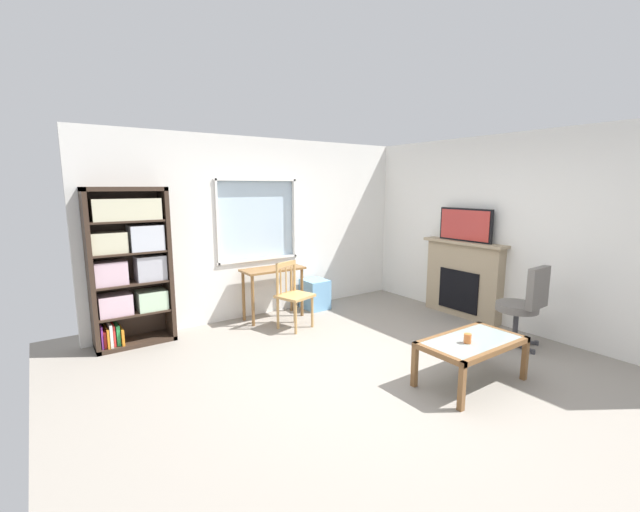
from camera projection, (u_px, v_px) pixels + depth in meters
ground at (371, 371)px, 4.30m from camera, size 5.89×5.94×0.02m
wall_back_with_window at (261, 229)px, 6.08m from camera, size 4.89×0.15×2.60m
wall_right at (512, 232)px, 5.49m from camera, size 0.12×5.14×2.60m
bookshelf at (129, 261)px, 4.87m from camera, size 0.90×0.38×1.90m
desk_under_window at (273, 278)px, 5.91m from camera, size 0.90×0.40×0.74m
wooden_chair at (293, 294)px, 5.53m from camera, size 0.52×0.50×0.90m
plastic_drawer_unit at (315, 294)px, 6.45m from camera, size 0.35×0.40×0.46m
fireplace at (463, 279)px, 6.03m from camera, size 0.26×1.29×1.12m
tv at (465, 225)px, 5.88m from camera, size 0.06×0.85×0.48m
office_chair at (525, 303)px, 4.82m from camera, size 0.57×0.58×1.00m
coffee_table at (472, 346)px, 3.97m from camera, size 1.05×0.58×0.44m
sippy_cup at (468, 338)px, 3.87m from camera, size 0.07×0.07×0.09m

